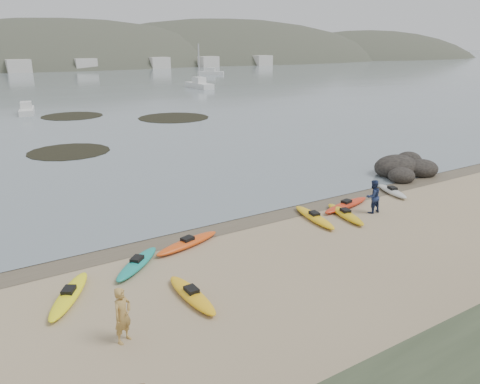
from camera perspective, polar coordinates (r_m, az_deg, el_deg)
ground at (r=24.82m, az=-0.00°, el=-3.30°), size 600.00×600.00×0.00m
wet_sand at (r=24.59m, az=0.38°, el=-3.50°), size 60.00×60.00×0.00m
kayaks at (r=22.55m, az=3.15°, el=-5.10°), size 21.86×7.65×0.34m
person_west at (r=15.29m, az=-14.12°, el=-14.36°), size 0.80×0.70×1.84m
person_east at (r=26.45m, az=15.90°, el=-0.53°), size 0.95×0.76×1.86m
rock_cluster at (r=35.21m, az=19.38°, el=2.43°), size 5.19×3.80×1.70m
kelp_mats at (r=56.16m, az=-14.66°, el=8.05°), size 23.40×28.04×0.04m
moored_boats at (r=96.11m, az=-21.45°, el=11.53°), size 110.55×63.42×1.20m
far_hills at (r=221.12m, az=-19.00°, el=10.32°), size 550.00×135.00×80.00m
far_town at (r=165.73m, az=-26.83°, el=13.50°), size 199.00×5.00×4.00m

